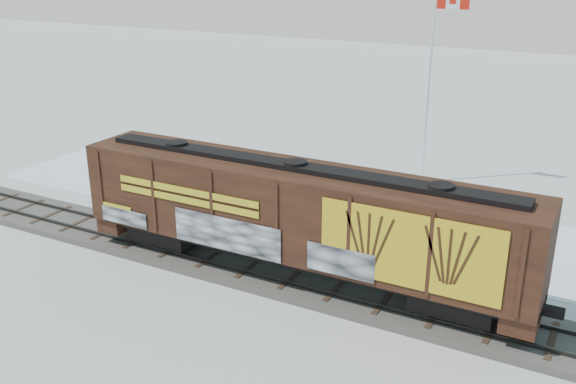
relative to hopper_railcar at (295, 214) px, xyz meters
The scene contains 8 objects.
ground 3.67m from the hopper_railcar, behind, with size 500.00×500.00×0.00m, color white.
rail_track 3.55m from the hopper_railcar, behind, with size 50.00×3.40×0.43m.
parking_strip 8.35m from the hopper_railcar, 105.31° to the left, with size 40.00×8.00×0.03m, color white.
hopper_railcar is the anchor object (origin of this frame).
flagpole 14.77m from the hopper_railcar, 86.44° to the left, with size 2.30×0.90×11.17m.
car_silver 14.01m from the hopper_railcar, 151.43° to the left, with size 1.62×4.02×1.37m, color silver.
car_white 8.84m from the hopper_railcar, 64.39° to the left, with size 1.72×4.93×1.62m, color silver.
car_dark 7.94m from the hopper_railcar, 62.86° to the left, with size 1.71×4.20×1.22m, color black.
Camera 1 is at (12.97, -20.86, 12.64)m, focal length 40.00 mm.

